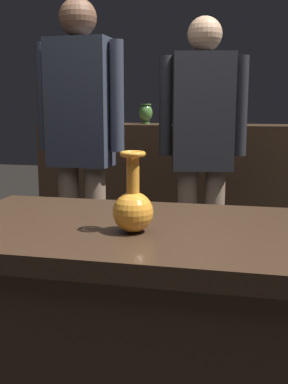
# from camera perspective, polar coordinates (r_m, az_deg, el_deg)

# --- Properties ---
(display_plinth) EXTENTS (1.20, 0.64, 0.80)m
(display_plinth) POSITION_cam_1_polar(r_m,az_deg,el_deg) (1.44, 1.20, -19.54)
(display_plinth) COLOR #382619
(display_plinth) RESTS_ON ground_plane
(back_display_shelf) EXTENTS (2.60, 0.40, 0.99)m
(back_display_shelf) POSITION_cam_1_polar(r_m,az_deg,el_deg) (3.49, 8.53, -0.06)
(back_display_shelf) COLOR #422D1E
(back_display_shelf) RESTS_ON ground_plane
(vase_centerpiece) EXTENTS (0.11, 0.11, 0.21)m
(vase_centerpiece) POSITION_cam_1_polar(r_m,az_deg,el_deg) (1.21, -1.35, -1.76)
(vase_centerpiece) COLOR orange
(vase_centerpiece) RESTS_ON display_plinth
(shelf_vase_far_left) EXTENTS (0.09, 0.09, 0.18)m
(shelf_vase_far_left) POSITION_cam_1_polar(r_m,az_deg,el_deg) (3.67, -7.80, 9.09)
(shelf_vase_far_left) COLOR #E55B1E
(shelf_vase_far_left) RESTS_ON back_display_shelf
(shelf_vase_left) EXTENTS (0.10, 0.10, 0.15)m
(shelf_vase_left) POSITION_cam_1_polar(r_m,az_deg,el_deg) (3.52, 0.21, 9.58)
(shelf_vase_left) COLOR #477A38
(shelf_vase_left) RESTS_ON back_display_shelf
(visitor_center_back) EXTENTS (0.46, 0.24, 1.58)m
(visitor_center_back) POSITION_cam_1_polar(r_m,az_deg,el_deg) (2.57, 7.10, 5.97)
(visitor_center_back) COLOR #846B56
(visitor_center_back) RESTS_ON ground_plane
(visitor_near_left) EXTENTS (0.47, 0.19, 1.65)m
(visitor_near_left) POSITION_cam_1_polar(r_m,az_deg,el_deg) (2.47, -7.70, 6.80)
(visitor_near_left) COLOR #846B56
(visitor_near_left) RESTS_ON ground_plane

